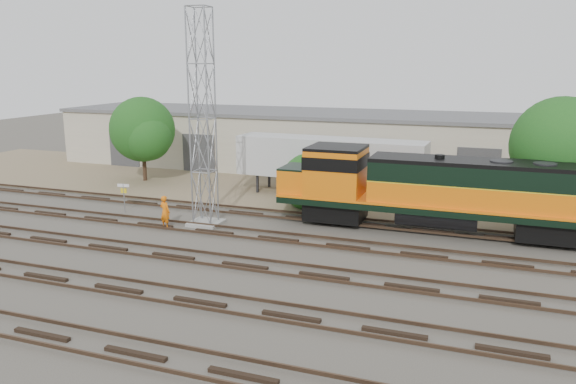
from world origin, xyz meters
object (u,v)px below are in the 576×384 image
(signal_tower, at_px, (203,123))
(locomotive, at_px, (432,189))
(worker, at_px, (165,212))
(semi_trailer, at_px, (334,160))

(signal_tower, bearing_deg, locomotive, 13.40)
(worker, bearing_deg, locomotive, -148.45)
(locomotive, height_order, signal_tower, signal_tower)
(locomotive, relative_size, signal_tower, 1.47)
(locomotive, distance_m, signal_tower, 13.91)
(signal_tower, bearing_deg, worker, -143.43)
(worker, distance_m, semi_trailer, 13.58)
(signal_tower, bearing_deg, semi_trailer, 61.51)
(worker, height_order, semi_trailer, semi_trailer)
(signal_tower, height_order, semi_trailer, signal_tower)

